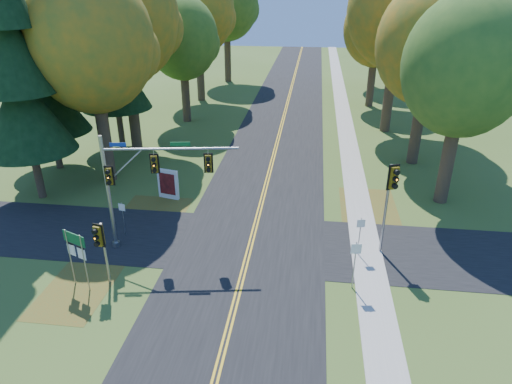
# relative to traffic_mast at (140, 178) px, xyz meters

# --- Properties ---
(ground) EXTENTS (160.00, 160.00, 0.00)m
(ground) POSITION_rel_traffic_mast_xyz_m (5.50, -0.99, -4.02)
(ground) COLOR #3C551E
(ground) RESTS_ON ground
(road_main) EXTENTS (8.00, 160.00, 0.02)m
(road_main) POSITION_rel_traffic_mast_xyz_m (5.50, -0.99, -4.01)
(road_main) COLOR black
(road_main) RESTS_ON ground
(road_cross) EXTENTS (60.00, 6.00, 0.02)m
(road_cross) POSITION_rel_traffic_mast_xyz_m (5.50, 1.01, -4.01)
(road_cross) COLOR black
(road_cross) RESTS_ON ground
(centerline_left) EXTENTS (0.10, 160.00, 0.01)m
(centerline_left) POSITION_rel_traffic_mast_xyz_m (5.40, -0.99, -4.00)
(centerline_left) COLOR gold
(centerline_left) RESTS_ON road_main
(centerline_right) EXTENTS (0.10, 160.00, 0.01)m
(centerline_right) POSITION_rel_traffic_mast_xyz_m (5.60, -0.99, -4.00)
(centerline_right) COLOR gold
(centerline_right) RESTS_ON road_main
(sidewalk_east) EXTENTS (1.60, 160.00, 0.06)m
(sidewalk_east) POSITION_rel_traffic_mast_xyz_m (11.70, -0.99, -3.99)
(sidewalk_east) COLOR #9E998E
(sidewalk_east) RESTS_ON ground
(leaf_patch_w_near) EXTENTS (4.00, 6.00, 0.00)m
(leaf_patch_w_near) POSITION_rel_traffic_mast_xyz_m (-1.00, 3.01, -4.02)
(leaf_patch_w_near) COLOR brown
(leaf_patch_w_near) RESTS_ON ground
(leaf_patch_e) EXTENTS (3.50, 8.00, 0.00)m
(leaf_patch_e) POSITION_rel_traffic_mast_xyz_m (12.30, 5.01, -4.02)
(leaf_patch_e) COLOR brown
(leaf_patch_e) RESTS_ON ground
(leaf_patch_w_far) EXTENTS (3.00, 5.00, 0.00)m
(leaf_patch_w_far) POSITION_rel_traffic_mast_xyz_m (-2.00, -3.99, -4.02)
(leaf_patch_w_far) COLOR brown
(leaf_patch_w_far) RESTS_ON ground
(tree_w_a) EXTENTS (8.00, 8.00, 14.15)m
(tree_w_a) POSITION_rel_traffic_mast_xyz_m (-5.63, 8.39, 5.46)
(tree_w_a) COLOR #38281C
(tree_w_a) RESTS_ON ground
(tree_e_a) EXTENTS (7.20, 7.20, 12.73)m
(tree_e_a) POSITION_rel_traffic_mast_xyz_m (17.07, 7.78, 4.51)
(tree_e_a) COLOR #38281C
(tree_e_a) RESTS_ON ground
(tree_w_b) EXTENTS (8.60, 8.60, 15.38)m
(tree_w_b) POSITION_rel_traffic_mast_xyz_m (-6.22, 15.30, 6.34)
(tree_w_b) COLOR #38281C
(tree_w_b) RESTS_ON ground
(tree_e_b) EXTENTS (7.60, 7.60, 13.33)m
(tree_e_b) POSITION_rel_traffic_mast_xyz_m (16.47, 14.59, 4.87)
(tree_e_b) COLOR #38281C
(tree_e_b) RESTS_ON ground
(tree_w_c) EXTENTS (6.80, 6.80, 11.91)m
(tree_w_c) POSITION_rel_traffic_mast_xyz_m (-4.04, 23.48, 3.92)
(tree_w_c) COLOR #38281C
(tree_w_c) RESTS_ON ground
(tree_e_c) EXTENTS (8.80, 8.80, 15.79)m
(tree_e_c) POSITION_rel_traffic_mast_xyz_m (15.38, 22.70, 6.64)
(tree_e_c) COLOR #38281C
(tree_e_c) RESTS_ON ground
(tree_w_d) EXTENTS (8.20, 8.20, 14.56)m
(tree_w_d) POSITION_rel_traffic_mast_xyz_m (-4.62, 32.19, 5.76)
(tree_w_d) COLOR #38281C
(tree_w_d) RESTS_ON ground
(tree_e_d) EXTENTS (7.00, 7.00, 12.32)m
(tree_e_d) POSITION_rel_traffic_mast_xyz_m (14.76, 31.88, 4.21)
(tree_e_d) COLOR #38281C
(tree_e_d) RESTS_ON ground
(tree_w_e) EXTENTS (8.40, 8.40, 14.97)m
(tree_w_e) POSITION_rel_traffic_mast_xyz_m (-3.42, 43.10, 6.05)
(tree_w_e) COLOR #38281C
(tree_w_e) RESTS_ON ground
(tree_e_e) EXTENTS (7.80, 7.80, 13.74)m
(tree_e_e) POSITION_rel_traffic_mast_xyz_m (15.97, 42.59, 5.17)
(tree_e_e) COLOR #38281C
(tree_e_e) RESTS_ON ground
(pine_a) EXTENTS (5.60, 5.60, 19.48)m
(pine_a) POSITION_rel_traffic_mast_xyz_m (-9.00, 5.01, 5.16)
(pine_a) COLOR #38281C
(pine_a) RESTS_ON ground
(pine_b) EXTENTS (5.60, 5.60, 17.31)m
(pine_b) POSITION_rel_traffic_mast_xyz_m (-10.50, 10.01, 4.14)
(pine_b) COLOR #38281C
(pine_b) RESTS_ON ground
(pine_c) EXTENTS (5.60, 5.60, 20.56)m
(pine_c) POSITION_rel_traffic_mast_xyz_m (-7.50, 15.01, 5.67)
(pine_c) COLOR #38281C
(pine_c) RESTS_ON ground
(traffic_mast) EXTENTS (6.83, 1.51, 6.26)m
(traffic_mast) POSITION_rel_traffic_mast_xyz_m (0.00, 0.00, 0.00)
(traffic_mast) COLOR gray
(traffic_mast) RESTS_ON ground
(east_signal_pole) EXTENTS (0.55, 0.67, 5.07)m
(east_signal_pole) POSITION_rel_traffic_mast_xyz_m (12.50, 0.83, -0.18)
(east_signal_pole) COLOR gray
(east_signal_pole) RESTS_ON ground
(ped_signal_pole) EXTENTS (0.51, 0.60, 3.28)m
(ped_signal_pole) POSITION_rel_traffic_mast_xyz_m (-0.76, -3.52, -1.59)
(ped_signal_pole) COLOR #95989E
(ped_signal_pole) RESTS_ON ground
(route_sign_cluster) EXTENTS (1.28, 0.58, 2.95)m
(route_sign_cluster) POSITION_rel_traffic_mast_xyz_m (-1.83, -3.83, -1.94)
(route_sign_cluster) COLOR gray
(route_sign_cluster) RESTS_ON ground
(info_kiosk) EXTENTS (1.45, 0.54, 2.01)m
(info_kiosk) POSITION_rel_traffic_mast_xyz_m (-0.61, 5.90, -3.03)
(info_kiosk) COLOR silver
(info_kiosk) RESTS_ON ground
(reg_sign_e_north) EXTENTS (0.41, 0.12, 2.18)m
(reg_sign_e_north) POSITION_rel_traffic_mast_xyz_m (11.21, 0.57, -2.53)
(reg_sign_e_north) COLOR gray
(reg_sign_e_north) RESTS_ON ground
(reg_sign_e_south) EXTENTS (0.48, 0.10, 2.50)m
(reg_sign_e_south) POSITION_rel_traffic_mast_xyz_m (10.75, -2.33, -2.31)
(reg_sign_e_south) COLOR gray
(reg_sign_e_south) RESTS_ON ground
(reg_sign_w) EXTENTS (0.38, 0.10, 2.01)m
(reg_sign_w) POSITION_rel_traffic_mast_xyz_m (-1.67, 1.00, -2.65)
(reg_sign_w) COLOR gray
(reg_sign_w) RESTS_ON ground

